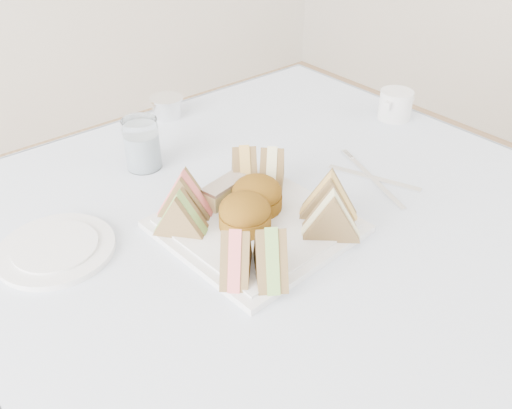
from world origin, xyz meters
TOP-DOWN VIEW (x-y plane):
  - table at (0.00, 0.00)m, footprint 0.90×0.90m
  - tablecloth at (0.00, 0.00)m, footprint 1.02×1.02m
  - serving_plate at (-0.07, 0.00)m, footprint 0.29×0.29m
  - sandwich_fl_a at (-0.17, -0.07)m, footprint 0.09×0.09m
  - sandwich_fl_b at (-0.13, -0.10)m, footprint 0.09×0.10m
  - sandwich_fr_a at (0.03, -0.06)m, footprint 0.09×0.10m
  - sandwich_fr_b at (0.00, -0.10)m, footprint 0.10×0.09m
  - sandwich_bl_a at (-0.18, 0.06)m, footprint 0.08×0.09m
  - sandwich_bl_b at (-0.14, 0.10)m, footprint 0.09×0.10m
  - sandwich_br_a at (0.03, 0.07)m, footprint 0.09×0.09m
  - sandwich_br_b at (-0.01, 0.11)m, footprint 0.08×0.10m
  - scone_left at (-0.09, 0.00)m, footprint 0.10×0.10m
  - scone_right at (-0.04, 0.03)m, footprint 0.11×0.11m
  - pastry_slice at (-0.07, 0.08)m, footprint 0.09×0.05m
  - side_plate at (-0.35, 0.15)m, footprint 0.21×0.21m
  - water_glass at (-0.11, 0.30)m, footprint 0.08×0.08m
  - tea_strainer at (0.05, 0.46)m, footprint 0.08×0.08m
  - knife at (0.20, -0.02)m, footprint 0.08×0.17m
  - fork at (0.19, -0.03)m, footprint 0.07×0.18m
  - creamer_jug at (0.44, 0.12)m, footprint 0.09×0.09m

SIDE VIEW (x-z plane):
  - table at x=0.00m, z-range 0.00..0.74m
  - tablecloth at x=0.00m, z-range 0.74..0.75m
  - knife at x=0.20m, z-range 0.75..0.75m
  - fork at x=0.19m, z-range 0.75..0.75m
  - side_plate at x=-0.35m, z-range 0.75..0.76m
  - serving_plate at x=-0.07m, z-range 0.75..0.76m
  - tea_strainer at x=0.05m, z-range 0.75..0.79m
  - pastry_slice at x=-0.07m, z-range 0.76..0.80m
  - creamer_jug at x=0.44m, z-range 0.75..0.81m
  - scone_right at x=-0.04m, z-range 0.76..0.81m
  - scone_left at x=-0.09m, z-range 0.76..0.81m
  - sandwich_bl_a at x=-0.18m, z-range 0.76..0.83m
  - water_glass at x=-0.11m, z-range 0.75..0.85m
  - sandwich_fl_a at x=-0.17m, z-range 0.76..0.83m
  - sandwich_br_a at x=0.03m, z-range 0.76..0.84m
  - sandwich_br_b at x=-0.01m, z-range 0.76..0.84m
  - sandwich_fl_b at x=-0.13m, z-range 0.76..0.84m
  - sandwich_fr_b at x=0.00m, z-range 0.76..0.84m
  - sandwich_bl_b at x=-0.14m, z-range 0.76..0.84m
  - sandwich_fr_a at x=0.03m, z-range 0.76..0.84m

